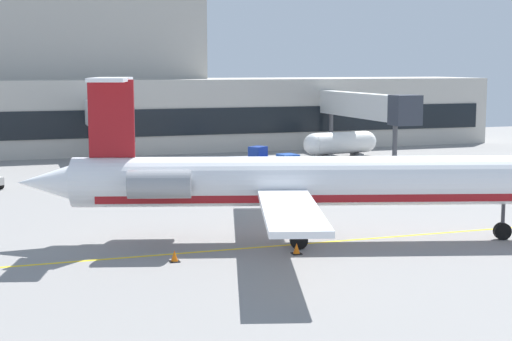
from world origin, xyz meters
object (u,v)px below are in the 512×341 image
object	(u,v)px
baggage_tug	(292,169)
regional_jet	(310,182)
pushback_tractor	(263,158)
fuel_tank	(340,143)

from	to	relation	value
baggage_tug	regional_jet	bearing A→B (deg)	-108.56
baggage_tug	pushback_tractor	xyz separation A→B (m)	(0.58, 8.76, -0.11)
baggage_tug	pushback_tractor	distance (m)	8.78
baggage_tug	fuel_tank	world-z (taller)	fuel_tank
regional_jet	baggage_tug	xyz separation A→B (m)	(6.71, 19.98, -2.20)
baggage_tug	fuel_tank	xyz separation A→B (m)	(10.30, 13.36, 0.47)
baggage_tug	fuel_tank	bearing A→B (deg)	52.38
baggage_tug	fuel_tank	size ratio (longest dim) A/B	0.49
regional_jet	fuel_tank	distance (m)	37.47
regional_jet	fuel_tank	size ratio (longest dim) A/B	3.67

